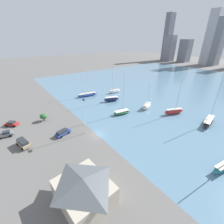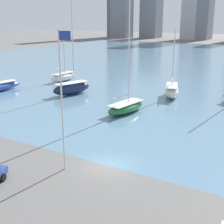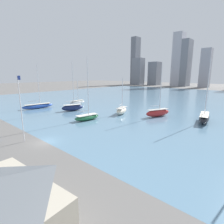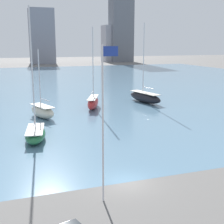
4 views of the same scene
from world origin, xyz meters
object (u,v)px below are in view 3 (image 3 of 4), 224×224
object	(u,v)px
sailboat_black	(204,118)
sailboat_white	(77,102)
sailboat_blue	(38,106)
sailboat_red	(158,112)
sailboat_navy	(73,107)
sailboat_cream	(122,111)
sailboat_green	(87,117)
flag_pole	(21,107)

from	to	relation	value
sailboat_black	sailboat_white	bearing A→B (deg)	174.95
sailboat_blue	sailboat_red	distance (m)	41.92
sailboat_navy	sailboat_black	xyz separation A→B (m)	(37.08, 13.90, -0.05)
sailboat_cream	sailboat_red	bearing A→B (deg)	4.83
sailboat_white	sailboat_green	bearing A→B (deg)	-28.93
flag_pole	sailboat_red	size ratio (longest dim) A/B	0.80
sailboat_red	sailboat_cream	bearing A→B (deg)	-132.96
sailboat_red	sailboat_black	distance (m)	11.98
sailboat_green	sailboat_navy	size ratio (longest dim) A/B	1.02
sailboat_cream	sailboat_red	distance (m)	10.83
sailboat_green	sailboat_black	bearing A→B (deg)	47.31
sailboat_red	sailboat_blue	bearing A→B (deg)	-133.07
sailboat_cream	sailboat_black	world-z (taller)	sailboat_black
sailboat_green	sailboat_black	size ratio (longest dim) A/B	1.02
flag_pole	sailboat_navy	world-z (taller)	sailboat_navy
flag_pole	sailboat_red	distance (m)	35.51
sailboat_black	flag_pole	bearing A→B (deg)	-131.00
flag_pole	sailboat_black	bearing A→B (deg)	60.67
sailboat_green	sailboat_navy	xyz separation A→B (m)	(-13.18, 4.84, 0.28)
flag_pole	sailboat_white	size ratio (longest dim) A/B	1.20
sailboat_cream	flag_pole	bearing A→B (deg)	-107.48
flag_pole	sailboat_white	bearing A→B (deg)	129.27
sailboat_white	sailboat_red	bearing A→B (deg)	7.42
sailboat_green	sailboat_white	bearing A→B (deg)	157.78
sailboat_navy	sailboat_white	size ratio (longest dim) A/B	1.62
sailboat_blue	sailboat_black	world-z (taller)	sailboat_black
sailboat_green	sailboat_red	world-z (taller)	sailboat_green
sailboat_blue	sailboat_black	distance (m)	53.66
sailboat_cream	sailboat_white	distance (m)	24.32
sailboat_red	sailboat_black	bearing A→B (deg)	33.98
sailboat_white	sailboat_black	world-z (taller)	sailboat_black
sailboat_blue	sailboat_cream	size ratio (longest dim) A/B	1.42
sailboat_green	sailboat_cream	bearing A→B (deg)	88.21
sailboat_cream	sailboat_blue	bearing A→B (deg)	-175.32
sailboat_navy	sailboat_black	size ratio (longest dim) A/B	1.01
flag_pole	sailboat_cream	size ratio (longest dim) A/B	1.08
sailboat_green	sailboat_blue	size ratio (longest dim) A/B	1.04
sailboat_blue	sailboat_cream	distance (m)	31.09
flag_pole	sailboat_black	world-z (taller)	sailboat_black
flag_pole	sailboat_cream	world-z (taller)	flag_pole
sailboat_red	sailboat_black	xyz separation A→B (m)	(11.74, 2.38, -0.05)
sailboat_blue	sailboat_cream	bearing A→B (deg)	31.37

